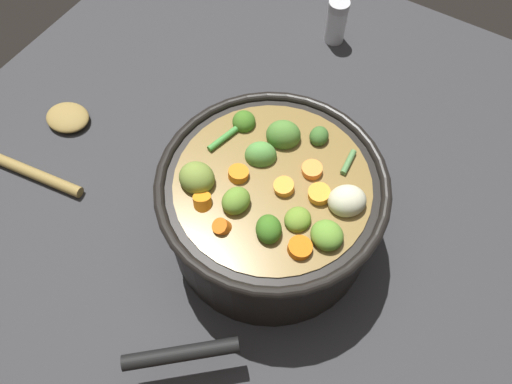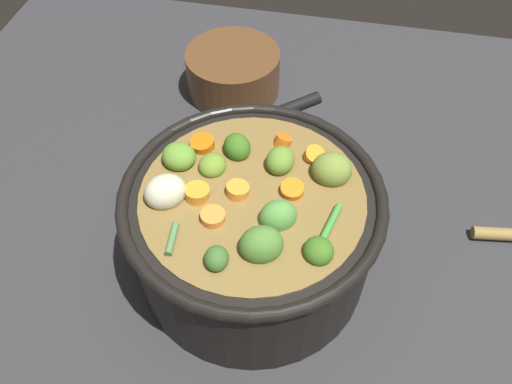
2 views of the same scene
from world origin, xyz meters
name	(u,v)px [view 1 (image 1 of 2)]	position (x,y,z in m)	size (l,w,h in m)	color
ground_plane	(270,232)	(0.00, 0.00, 0.00)	(1.10, 1.10, 0.00)	#2D2D30
cooking_pot	(271,207)	(0.00, 0.00, 0.07)	(0.28, 0.28, 0.16)	black
wooden_spoon	(53,137)	(-0.04, 0.37, 0.01)	(0.17, 0.19, 0.02)	olive
salt_shaker	(336,21)	(0.38, 0.10, 0.04)	(0.04, 0.04, 0.08)	silver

